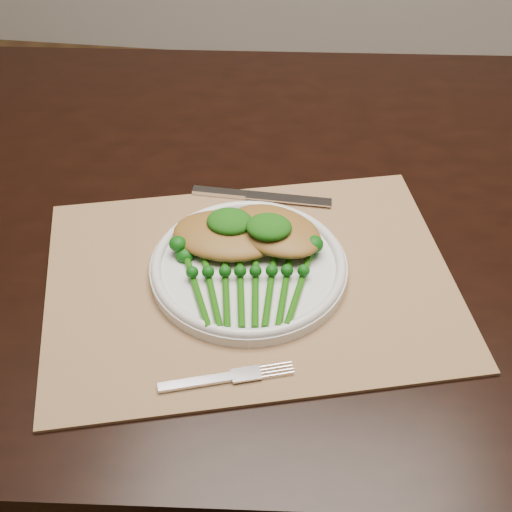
# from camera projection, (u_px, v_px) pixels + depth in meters

# --- Properties ---
(dining_table) EXTENTS (1.67, 1.04, 0.75)m
(dining_table) POSITION_uv_depth(u_px,v_px,m) (310.00, 373.00, 1.24)
(dining_table) COLOR black
(dining_table) RESTS_ON ground
(placemat) EXTENTS (0.57, 0.48, 0.00)m
(placemat) POSITION_uv_depth(u_px,v_px,m) (250.00, 281.00, 0.87)
(placemat) COLOR #9C754F
(placemat) RESTS_ON dining_table
(dinner_plate) EXTENTS (0.24, 0.24, 0.02)m
(dinner_plate) POSITION_uv_depth(u_px,v_px,m) (249.00, 266.00, 0.87)
(dinner_plate) COLOR silver
(dinner_plate) RESTS_ON placemat
(knife) EXTENTS (0.19, 0.02, 0.01)m
(knife) POSITION_uv_depth(u_px,v_px,m) (248.00, 195.00, 0.99)
(knife) COLOR silver
(knife) RESTS_ON placemat
(fork) EXTENTS (0.14, 0.06, 0.00)m
(fork) POSITION_uv_depth(u_px,v_px,m) (235.00, 376.00, 0.76)
(fork) COLOR silver
(fork) RESTS_ON placemat
(chicken_fillet_left) EXTENTS (0.14, 0.10, 0.03)m
(chicken_fillet_left) POSITION_uv_depth(u_px,v_px,m) (226.00, 235.00, 0.89)
(chicken_fillet_left) COLOR olive
(chicken_fillet_left) RESTS_ON dinner_plate
(chicken_fillet_right) EXTENTS (0.15, 0.14, 0.03)m
(chicken_fillet_right) POSITION_uv_depth(u_px,v_px,m) (275.00, 230.00, 0.89)
(chicken_fillet_right) COLOR olive
(chicken_fillet_right) RESTS_ON dinner_plate
(pesto_dollop_left) EXTENTS (0.06, 0.05, 0.02)m
(pesto_dollop_left) POSITION_uv_depth(u_px,v_px,m) (230.00, 221.00, 0.89)
(pesto_dollop_left) COLOR #0D4309
(pesto_dollop_left) RESTS_ON chicken_fillet_left
(pesto_dollop_right) EXTENTS (0.06, 0.05, 0.02)m
(pesto_dollop_right) POSITION_uv_depth(u_px,v_px,m) (269.00, 227.00, 0.87)
(pesto_dollop_right) COLOR #0D4309
(pesto_dollop_right) RESTS_ON chicken_fillet_right
(broccolini_bundle) EXTENTS (0.17, 0.18, 0.04)m
(broccolini_bundle) POSITION_uv_depth(u_px,v_px,m) (248.00, 287.00, 0.84)
(broccolini_bundle) COLOR #18550B
(broccolini_bundle) RESTS_ON dinner_plate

